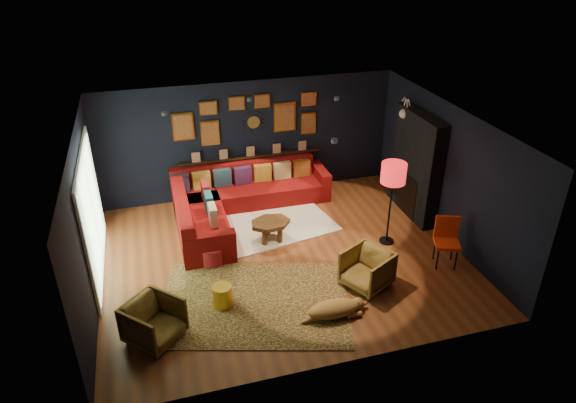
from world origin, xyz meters
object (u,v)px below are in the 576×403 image
object	(u,v)px
coffee_table	(270,225)
armchair_right	(367,267)
sectional	(232,202)
orange_chair	(447,237)
gold_stool	(223,296)
pouf	(211,254)
dog	(334,306)
floor_lamp	(393,177)
armchair_left	(154,320)

from	to	relation	value
coffee_table	armchair_right	bearing A→B (deg)	-56.11
sectional	orange_chair	size ratio (longest dim) A/B	3.74
coffee_table	orange_chair	distance (m)	3.27
armchair_right	gold_stool	xyz separation A→B (m)	(-2.45, 0.13, -0.17)
armchair_right	pouf	bearing A→B (deg)	-148.12
pouf	dog	size ratio (longest dim) A/B	0.41
gold_stool	pouf	bearing A→B (deg)	89.58
armchair_right	gold_stool	size ratio (longest dim) A/B	1.84
coffee_table	armchair_right	xyz separation A→B (m)	(1.22, -1.82, 0.01)
floor_lamp	pouf	bearing A→B (deg)	175.77
coffee_table	dog	xyz separation A→B (m)	(0.41, -2.42, -0.15)
floor_lamp	coffee_table	bearing A→B (deg)	162.85
dog	orange_chair	bearing A→B (deg)	18.00
coffee_table	gold_stool	bearing A→B (deg)	-126.03
pouf	armchair_right	distance (m)	2.82
armchair_left	gold_stool	bearing A→B (deg)	-20.71
sectional	gold_stool	size ratio (longest dim) A/B	8.58
coffee_table	armchair_right	size ratio (longest dim) A/B	1.20
dog	gold_stool	bearing A→B (deg)	154.99
coffee_table	armchair_left	bearing A→B (deg)	-137.02
dog	coffee_table	bearing A→B (deg)	98.64
orange_chair	dog	size ratio (longest dim) A/B	0.79
coffee_table	pouf	world-z (taller)	coffee_table
pouf	dog	xyz separation A→B (m)	(1.62, -2.00, 0.02)
sectional	coffee_table	bearing A→B (deg)	-65.93
armchair_right	dog	xyz separation A→B (m)	(-0.81, -0.60, -0.17)
gold_stool	dog	bearing A→B (deg)	-24.10
gold_stool	dog	xyz separation A→B (m)	(1.63, -0.73, 0.00)
coffee_table	pouf	distance (m)	1.30
coffee_table	armchair_left	size ratio (longest dim) A/B	1.19
dog	armchair_left	bearing A→B (deg)	173.63
armchair_left	dog	size ratio (longest dim) A/B	0.64
orange_chair	coffee_table	bearing A→B (deg)	171.86
armchair_left	dog	world-z (taller)	armchair_left
sectional	dog	bearing A→B (deg)	-75.42
armchair_right	orange_chair	distance (m)	1.67
armchair_right	floor_lamp	world-z (taller)	floor_lamp
coffee_table	armchair_right	world-z (taller)	armchair_right
floor_lamp	gold_stool	bearing A→B (deg)	-163.27
pouf	armchair_left	distance (m)	2.07
gold_stool	floor_lamp	xyz separation A→B (m)	(3.39, 1.02, 1.21)
floor_lamp	dog	xyz separation A→B (m)	(-1.76, -1.75, -1.21)
sectional	gold_stool	world-z (taller)	sectional
orange_chair	dog	distance (m)	2.62
pouf	armchair_right	world-z (taller)	armchair_right
armchair_left	gold_stool	world-z (taller)	armchair_left
floor_lamp	orange_chair	bearing A→B (deg)	-52.54
sectional	dog	world-z (taller)	sectional
orange_chair	floor_lamp	size ratio (longest dim) A/B	0.54
armchair_left	floor_lamp	size ratio (longest dim) A/B	0.44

